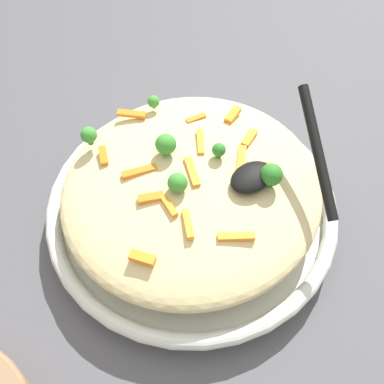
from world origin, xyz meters
The scene contains 25 objects.
ground_plane centered at (0.00, 0.00, 0.00)m, with size 2.40×2.40×0.00m, color #4C4C51.
serving_bowl centered at (0.00, 0.00, 0.02)m, with size 0.38×0.38×0.04m.
pasta_mound centered at (0.00, 0.00, 0.07)m, with size 0.33×0.32×0.07m, color #DBC689.
carrot_piece_0 centered at (-0.06, 0.00, 0.10)m, with size 0.03×0.01×0.01m, color orange.
carrot_piece_1 centered at (0.04, 0.03, 0.10)m, with size 0.04×0.01×0.01m, color orange.
carrot_piece_2 centered at (0.06, -0.02, 0.10)m, with size 0.04×0.01×0.01m, color orange.
carrot_piece_3 centered at (-0.07, 0.09, 0.10)m, with size 0.03×0.01×0.01m, color orange.
carrot_piece_4 centered at (-0.05, -0.02, 0.10)m, with size 0.03×0.01×0.01m, color orange.
carrot_piece_5 centered at (-0.11, -0.05, 0.10)m, with size 0.03×0.01×0.01m, color orange.
carrot_piece_6 centered at (-0.01, -0.10, 0.10)m, with size 0.04×0.01×0.01m, color orange.
carrot_piece_7 centered at (0.07, -0.04, 0.10)m, with size 0.03×0.01×0.01m, color orange.
carrot_piece_8 centered at (0.09, 0.00, 0.10)m, with size 0.03×0.01×0.01m, color orange.
carrot_piece_9 centered at (0.06, 0.07, 0.10)m, with size 0.03×0.01×0.01m, color orange.
carrot_piece_10 centered at (-0.05, -0.05, 0.10)m, with size 0.04×0.01×0.01m, color orange.
carrot_piece_11 centered at (0.10, 0.04, 0.10)m, with size 0.03×0.01×0.01m, color orange.
carrot_piece_12 centered at (-0.05, 0.04, 0.10)m, with size 0.04×0.01×0.01m, color orange.
carrot_piece_13 centered at (0.00, 0.00, 0.10)m, with size 0.04×0.01×0.01m, color orange.
carrot_piece_14 centered at (0.00, 0.13, 0.10)m, with size 0.04×0.01×0.01m, color orange.
broccoli_floret_0 centered at (-0.03, -0.01, 0.11)m, with size 0.02×0.02×0.03m.
broccoli_floret_1 centered at (-0.01, 0.04, 0.12)m, with size 0.03×0.03×0.03m.
broccoli_floret_2 centered at (-0.07, 0.12, 0.11)m, with size 0.02×0.02×0.03m.
broccoli_floret_3 centered at (0.04, 0.00, 0.11)m, with size 0.02×0.02×0.02m.
broccoli_floret_4 centered at (0.06, -0.07, 0.11)m, with size 0.03×0.03×0.03m.
broccoli_floret_5 centered at (0.03, 0.12, 0.10)m, with size 0.02×0.02×0.02m.
serving_spoon centered at (0.07, -0.06, 0.12)m, with size 0.13×0.14×0.08m.
Camera 1 is at (-0.20, -0.26, 0.53)m, focal length 42.43 mm.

